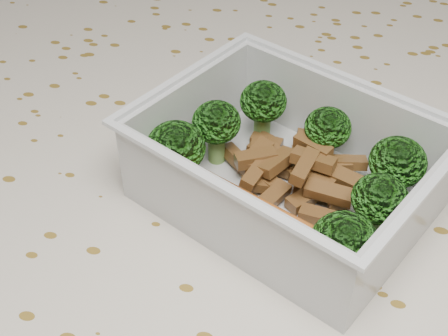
# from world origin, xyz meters

# --- Properties ---
(dining_table) EXTENTS (1.40, 0.90, 0.75)m
(dining_table) POSITION_xyz_m (0.00, 0.00, 0.67)
(dining_table) COLOR brown
(dining_table) RESTS_ON ground
(tablecloth) EXTENTS (1.46, 0.96, 0.19)m
(tablecloth) POSITION_xyz_m (0.00, 0.00, 0.72)
(tablecloth) COLOR beige
(tablecloth) RESTS_ON dining_table
(lunch_container) EXTENTS (0.23, 0.21, 0.07)m
(lunch_container) POSITION_xyz_m (0.03, -0.00, 0.78)
(lunch_container) COLOR silver
(lunch_container) RESTS_ON tablecloth
(broccoli_florets) EXTENTS (0.18, 0.16, 0.05)m
(broccoli_florets) POSITION_xyz_m (0.04, -0.00, 0.79)
(broccoli_florets) COLOR #608C3F
(broccoli_florets) RESTS_ON lunch_container
(meat_pile) EXTENTS (0.11, 0.08, 0.03)m
(meat_pile) POSITION_xyz_m (0.04, 0.01, 0.77)
(meat_pile) COLOR brown
(meat_pile) RESTS_ON lunch_container
(sausage) EXTENTS (0.15, 0.08, 0.02)m
(sausage) POSITION_xyz_m (0.02, -0.04, 0.77)
(sausage) COLOR #CA6223
(sausage) RESTS_ON lunch_container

